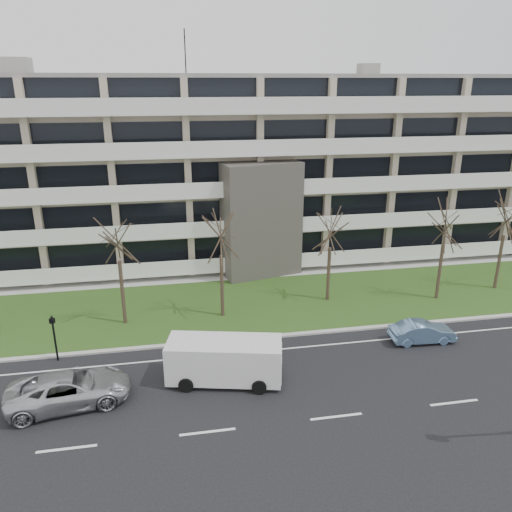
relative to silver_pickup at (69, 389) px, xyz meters
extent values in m
plane|color=black|center=(12.34, -3.30, -0.80)|extent=(160.00, 160.00, 0.00)
cube|color=#334F1A|center=(12.34, 9.70, -0.77)|extent=(90.00, 10.00, 0.06)
cube|color=#B2B2AD|center=(12.34, 4.70, -0.74)|extent=(90.00, 0.35, 0.12)
cube|color=#B2B2AD|center=(12.34, 15.20, -0.76)|extent=(90.00, 2.00, 0.08)
cube|color=white|center=(12.34, 3.20, -0.79)|extent=(90.00, 0.12, 0.01)
cube|color=#C5B299|center=(12.34, 22.20, 6.70)|extent=(60.00, 12.00, 15.00)
cube|color=gray|center=(12.34, 22.20, 14.35)|extent=(60.50, 12.50, 0.30)
cube|color=#4C4742|center=(12.34, 15.20, 3.70)|extent=(6.39, 3.69, 9.00)
cube|color=black|center=(12.34, 15.00, 1.20)|extent=(4.92, 1.19, 3.50)
cube|color=gray|center=(-5.66, 22.20, 15.10)|extent=(2.00, 2.00, 1.20)
cylinder|color=black|center=(7.34, 22.20, 16.20)|extent=(0.10, 0.10, 3.50)
cube|color=black|center=(12.34, 16.18, 1.30)|extent=(58.00, 0.10, 1.80)
cube|color=white|center=(12.34, 15.50, -0.20)|extent=(58.00, 1.40, 0.22)
cube|color=white|center=(12.34, 14.85, 0.40)|extent=(58.00, 0.08, 1.00)
cube|color=black|center=(12.34, 16.18, 4.30)|extent=(58.00, 0.10, 1.80)
cube|color=white|center=(12.34, 15.50, 2.80)|extent=(58.00, 1.40, 0.22)
cube|color=white|center=(12.34, 14.85, 3.40)|extent=(58.00, 0.08, 1.00)
cube|color=black|center=(12.34, 16.18, 7.30)|extent=(58.00, 0.10, 1.80)
cube|color=white|center=(12.34, 15.50, 5.80)|extent=(58.00, 1.40, 0.22)
cube|color=white|center=(12.34, 14.85, 6.40)|extent=(58.00, 0.08, 1.00)
cube|color=black|center=(12.34, 16.18, 10.30)|extent=(58.00, 0.10, 1.80)
cube|color=white|center=(12.34, 15.50, 8.80)|extent=(58.00, 1.40, 0.22)
cube|color=white|center=(12.34, 14.85, 9.40)|extent=(58.00, 0.08, 1.00)
cube|color=black|center=(12.34, 16.18, 13.30)|extent=(58.00, 0.10, 1.80)
cube|color=white|center=(12.34, 15.50, 11.80)|extent=(58.00, 1.40, 0.22)
cube|color=white|center=(12.34, 14.85, 12.40)|extent=(58.00, 0.08, 1.00)
imported|color=#BABDC2|center=(0.00, 0.00, 0.00)|extent=(6.08, 3.50, 1.60)
imported|color=#6F96C1|center=(19.69, 2.59, -0.16)|extent=(3.93, 1.52, 1.27)
cube|color=white|center=(7.59, 0.63, 0.45)|extent=(6.18, 3.43, 2.05)
cube|color=black|center=(7.59, 0.63, 1.04)|extent=(5.72, 3.18, 0.76)
cube|color=white|center=(10.28, 0.00, 0.28)|extent=(0.84, 2.09, 1.30)
cylinder|color=black|center=(5.56, -0.01, -0.42)|extent=(0.80, 0.44, 0.76)
cylinder|color=black|center=(6.05, 2.10, -0.42)|extent=(0.80, 0.44, 0.76)
cylinder|color=black|center=(9.14, -0.84, -0.42)|extent=(0.80, 0.44, 0.76)
cylinder|color=black|center=(9.63, 1.26, -0.42)|extent=(0.80, 0.44, 0.76)
cylinder|color=black|center=(-1.38, 4.27, 0.57)|extent=(0.11, 0.11, 2.73)
cube|color=black|center=(-1.38, 4.27, 1.66)|extent=(0.31, 0.27, 0.29)
sphere|color=red|center=(-1.38, 4.27, 1.66)|extent=(0.13, 0.13, 0.13)
cylinder|color=#382B21|center=(2.06, 8.20, 1.35)|extent=(0.24, 0.24, 4.30)
cylinder|color=#382B21|center=(8.37, 8.17, 1.33)|extent=(0.24, 0.24, 4.25)
cylinder|color=#382B21|center=(16.01, 9.38, 1.17)|extent=(0.24, 0.24, 3.94)
cylinder|color=#382B21|center=(23.79, 8.19, 1.24)|extent=(0.24, 0.24, 4.09)
cylinder|color=#382B21|center=(29.08, 9.12, 1.30)|extent=(0.24, 0.24, 4.19)
camera|label=1|loc=(5.17, -21.72, 13.98)|focal=35.00mm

